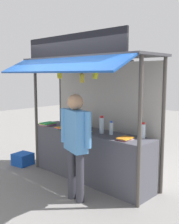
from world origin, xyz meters
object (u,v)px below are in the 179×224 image
Objects in this scene: magazine_stack_front_right at (83,131)px; magazine_stack_back_left at (48,124)px; water_bottle_far_right at (89,121)px; banana_bunch_rightmost at (60,75)px; water_bottle_far_left at (143,131)px; vendor_person at (76,138)px; water_bottle_left at (102,125)px; magazine_stack_center at (63,128)px; banana_bunch_leftmost at (82,78)px; magazine_stack_back_right at (125,139)px; plastic_crate at (23,159)px; water_bottle_mid_left at (111,128)px; banana_bunch_inner_left at (95,74)px.

magazine_stack_back_left is (-1.03, -0.01, -0.01)m from magazine_stack_front_right.
banana_bunch_rightmost reaches higher than water_bottle_far_right.
water_bottle_far_left is 1.12m from vendor_person.
water_bottle_left is 1.21× the size of banana_bunch_rightmost.
vendor_person is at bearing -29.92° from magazine_stack_center.
water_bottle_far_right is 0.91× the size of banana_bunch_leftmost.
magazine_stack_center is (-0.54, -0.02, -0.02)m from magazine_stack_front_right.
banana_bunch_leftmost is at bearing -8.76° from magazine_stack_back_left.
banana_bunch_rightmost is (-1.25, -0.29, 1.00)m from magazine_stack_back_right.
water_bottle_far_right reaches higher than water_bottle_far_left.
banana_bunch_leftmost reaches higher than plastic_crate.
water_bottle_mid_left is 0.81× the size of water_bottle_far_right.
magazine_stack_back_right is at bearing -18.64° from water_bottle_mid_left.
vendor_person is at bearing -56.22° from water_bottle_far_right.
water_bottle_far_right is at bearing 167.32° from water_bottle_mid_left.
magazine_stack_back_right is at bearing -9.81° from water_bottle_left.
magazine_stack_back_left is 1.18× the size of banana_bunch_rightmost.
magazine_stack_front_right is at bearing 0.33° from magazine_stack_back_left.
banana_bunch_inner_left is (1.50, -0.18, 1.00)m from magazine_stack_back_left.
magazine_stack_center is 1.11× the size of banana_bunch_rightmost.
water_bottle_far_right is at bearing -179.83° from water_bottle_far_left.
banana_bunch_rightmost reaches higher than water_bottle_far_left.
magazine_stack_front_right is 0.90× the size of banana_bunch_leftmost.
water_bottle_far_left is (0.54, 0.15, 0.01)m from water_bottle_mid_left.
magazine_stack_back_right is at bearing 36.41° from banana_bunch_inner_left.
magazine_stack_back_left is at bearing 173.00° from banana_bunch_inner_left.
magazine_stack_back_left is at bearing 177.96° from magazine_stack_center.
plastic_crate is at bearing -178.36° from banana_bunch_leftmost.
water_bottle_left is at bearing 76.17° from banana_bunch_leftmost.
water_bottle_left is 2.16m from plastic_crate.
water_bottle_far_left is at bearing 10.94° from magazine_stack_back_left.
water_bottle_left is at bearing 119.77° from vendor_person.
water_bottle_far_left is 1.04× the size of banana_bunch_inner_left.
banana_bunch_inner_left reaches higher than water_bottle_mid_left.
magazine_stack_front_right is at bearing 157.82° from banana_bunch_inner_left.
magazine_stack_center is at bearing -175.14° from magazine_stack_back_right.
banana_bunch_inner_left reaches higher than plastic_crate.
banana_bunch_inner_left is at bearing 0.14° from banana_bunch_leftmost.
banana_bunch_leftmost is at bearing 1.64° from plastic_crate.
magazine_stack_back_right is (-0.14, -0.29, -0.10)m from water_bottle_far_left.
water_bottle_far_right reaches higher than magazine_stack_front_right.
water_bottle_left is 1.24× the size of banana_bunch_inner_left.
water_bottle_left is at bearing -165.58° from water_bottle_far_left.
magazine_stack_front_right is 0.95× the size of magazine_stack_back_left.
magazine_stack_center is at bearing 129.77° from banana_bunch_rightmost.
banana_bunch_leftmost is (-0.83, -0.58, 0.85)m from water_bottle_far_left.
water_bottle_mid_left is 0.66× the size of plastic_crate.
magazine_stack_back_left is 1.21× the size of banana_bunch_inner_left.
magazine_stack_front_right is 1.11m from banana_bunch_inner_left.
vendor_person is at bearing -25.14° from banana_bunch_rightmost.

